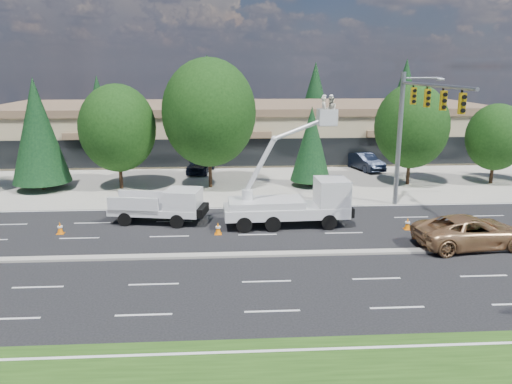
{
  "coord_description": "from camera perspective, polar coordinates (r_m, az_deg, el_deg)",
  "views": [
    {
      "loc": [
        -1.71,
        -23.76,
        9.33
      ],
      "look_at": [
        -0.06,
        3.69,
        2.4
      ],
      "focal_mm": 35.0,
      "sensor_mm": 36.0,
      "label": 1
    }
  ],
  "objects": [
    {
      "name": "utility_pickup",
      "position": [
        31.09,
        -10.64,
        -1.89
      ],
      "size": [
        5.8,
        2.99,
        2.12
      ],
      "rotation": [
        0.0,
        0.0,
        -0.18
      ],
      "color": "silver",
      "rests_on": "ground"
    },
    {
      "name": "parked_car_east",
      "position": [
        47.33,
        12.34,
        3.43
      ],
      "size": [
        2.94,
        5.07,
        1.58
      ],
      "primitive_type": "imported",
      "rotation": [
        0.0,
        0.0,
        0.28
      ],
      "color": "black",
      "rests_on": "ground"
    },
    {
      "name": "road_median",
      "position": [
        25.56,
        0.63,
        -7.12
      ],
      "size": [
        120.0,
        0.55,
        0.12
      ],
      "primitive_type": "cube",
      "color": "gray",
      "rests_on": "ground"
    },
    {
      "name": "concrete_apron",
      "position": [
        44.77,
        -1.19,
        2.12
      ],
      "size": [
        140.0,
        22.0,
        0.01
      ],
      "primitive_type": "cube",
      "color": "gray",
      "rests_on": "ground"
    },
    {
      "name": "tree_front_c",
      "position": [
        39.9,
        -15.54,
        7.04
      ],
      "size": [
        5.85,
        5.85,
        8.12
      ],
      "color": "#332114",
      "rests_on": "ground"
    },
    {
      "name": "tree_back_a",
      "position": [
        67.92,
        -17.56,
        9.37
      ],
      "size": [
        4.19,
        4.19,
        8.26
      ],
      "color": "#332114",
      "rests_on": "ground"
    },
    {
      "name": "strip_mall",
      "position": [
        54.15,
        -1.63,
        7.25
      ],
      "size": [
        50.4,
        15.4,
        5.5
      ],
      "color": "tan",
      "rests_on": "ground"
    },
    {
      "name": "traffic_cone_d",
      "position": [
        30.74,
        16.93,
        -3.49
      ],
      "size": [
        0.4,
        0.4,
        0.7
      ],
      "color": "orange",
      "rests_on": "ground"
    },
    {
      "name": "ground",
      "position": [
        25.58,
        0.63,
        -7.25
      ],
      "size": [
        140.0,
        140.0,
        0.0
      ],
      "primitive_type": "plane",
      "color": "black",
      "rests_on": "ground"
    },
    {
      "name": "tree_front_g",
      "position": [
        44.77,
        25.73,
        5.66
      ],
      "size": [
        4.69,
        4.69,
        6.5
      ],
      "color": "#332114",
      "rests_on": "ground"
    },
    {
      "name": "tree_back_b",
      "position": [
        65.89,
        -5.54,
        11.03
      ],
      "size": [
        5.5,
        5.5,
        10.85
      ],
      "color": "#332114",
      "rests_on": "ground"
    },
    {
      "name": "tree_back_d",
      "position": [
        70.0,
        16.64,
        10.48
      ],
      "size": [
        5.25,
        5.25,
        10.35
      ],
      "color": "#332114",
      "rests_on": "ground"
    },
    {
      "name": "traffic_cone_b",
      "position": [
        28.66,
        -4.36,
        -4.18
      ],
      "size": [
        0.4,
        0.4,
        0.7
      ],
      "color": "orange",
      "rests_on": "ground"
    },
    {
      "name": "tree_front_d",
      "position": [
        38.93,
        -5.4,
        9.01
      ],
      "size": [
        7.24,
        7.24,
        10.05
      ],
      "color": "#332114",
      "rests_on": "ground"
    },
    {
      "name": "parked_car_west",
      "position": [
        45.39,
        -6.32,
        3.22
      ],
      "size": [
        2.77,
        4.93,
        1.58
      ],
      "primitive_type": "imported",
      "rotation": [
        0.0,
        0.0,
        -0.2
      ],
      "color": "black",
      "rests_on": "ground"
    },
    {
      "name": "traffic_cone_a",
      "position": [
        30.77,
        -21.49,
        -3.86
      ],
      "size": [
        0.4,
        0.4,
        0.7
      ],
      "color": "orange",
      "rests_on": "ground"
    },
    {
      "name": "tree_back_c",
      "position": [
        66.91,
        6.75,
        10.63
      ],
      "size": [
        5.04,
        5.04,
        9.94
      ],
      "color": "#332114",
      "rests_on": "ground"
    },
    {
      "name": "minivan",
      "position": [
        28.84,
        23.38,
        -4.18
      ],
      "size": [
        6.31,
        3.46,
        1.68
      ],
      "primitive_type": "imported",
      "rotation": [
        0.0,
        0.0,
        1.69
      ],
      "color": "tan",
      "rests_on": "ground"
    },
    {
      "name": "tree_front_e",
      "position": [
        39.78,
        6.33,
        5.5
      ],
      "size": [
        3.22,
        3.22,
        6.35
      ],
      "color": "#332114",
      "rests_on": "ground"
    },
    {
      "name": "tree_front_b",
      "position": [
        41.58,
        -23.69,
        6.45
      ],
      "size": [
        4.36,
        4.36,
        8.59
      ],
      "color": "#332114",
      "rests_on": "ground"
    },
    {
      "name": "traffic_cone_c",
      "position": [
        29.54,
        1.97,
        -3.58
      ],
      "size": [
        0.4,
        0.4,
        0.7
      ],
      "color": "orange",
      "rests_on": "ground"
    },
    {
      "name": "signal_mast",
      "position": [
        33.12,
        17.5,
        7.83
      ],
      "size": [
        2.76,
        10.16,
        9.0
      ],
      "color": "gray",
      "rests_on": "ground"
    },
    {
      "name": "tree_front_f",
      "position": [
        41.71,
        17.37,
        7.18
      ],
      "size": [
        5.83,
        5.83,
        8.09
      ],
      "color": "#332114",
      "rests_on": "ground"
    },
    {
      "name": "bucket_truck",
      "position": [
        29.9,
        4.81,
        -0.7
      ],
      "size": [
        7.5,
        2.67,
        7.78
      ],
      "rotation": [
        0.0,
        0.0,
        0.04
      ],
      "color": "silver",
      "rests_on": "ground"
    }
  ]
}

